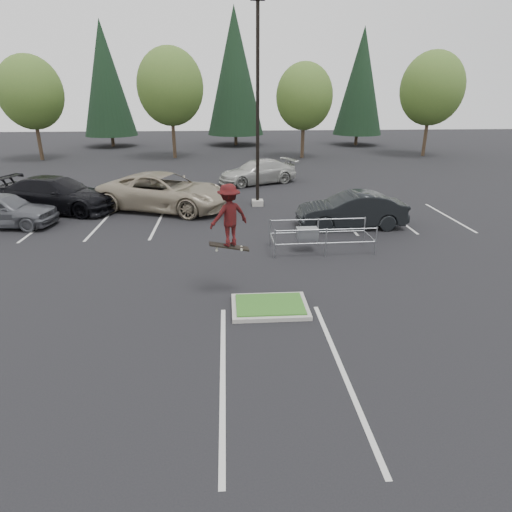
{
  "coord_description": "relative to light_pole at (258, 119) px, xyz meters",
  "views": [
    {
      "loc": [
        -1.15,
        -10.97,
        5.9
      ],
      "look_at": [
        -0.3,
        1.5,
        1.07
      ],
      "focal_mm": 30.0,
      "sensor_mm": 36.0,
      "label": 1
    }
  ],
  "objects": [
    {
      "name": "decid_b",
      "position": [
        -6.51,
        18.53,
        1.48
      ],
      "size": [
        5.89,
        5.89,
        9.64
      ],
      "color": "#38281C",
      "rests_on": "ground"
    },
    {
      "name": "car_far_silver",
      "position": [
        0.53,
        6.0,
        -3.77
      ],
      "size": [
        5.84,
        4.21,
        1.57
      ],
      "primitive_type": "imported",
      "rotation": [
        0.0,
        0.0,
        5.13
      ],
      "color": "#B4B5AF",
      "rests_on": "ground"
    },
    {
      "name": "ground",
      "position": [
        -0.5,
        -12.0,
        -4.56
      ],
      "size": [
        120.0,
        120.0,
        0.0
      ],
      "primitive_type": "plane",
      "color": "black",
      "rests_on": "ground"
    },
    {
      "name": "grass_median",
      "position": [
        -0.5,
        -12.0,
        -4.48
      ],
      "size": [
        2.2,
        1.6,
        0.16
      ],
      "color": "#A19D96",
      "rests_on": "ground"
    },
    {
      "name": "conif_b",
      "position": [
        -0.5,
        28.5,
        3.29
      ],
      "size": [
        6.38,
        6.38,
        14.5
      ],
      "color": "#38281C",
      "rests_on": "ground"
    },
    {
      "name": "car_r_charc",
      "position": [
        4.0,
        -4.31,
        -3.75
      ],
      "size": [
        4.91,
        1.77,
        1.61
      ],
      "primitive_type": "imported",
      "rotation": [
        0.0,
        0.0,
        4.73
      ],
      "color": "black",
      "rests_on": "ground"
    },
    {
      "name": "conif_c",
      "position": [
        13.5,
        27.5,
        2.29
      ],
      "size": [
        5.5,
        5.5,
        12.5
      ],
      "color": "#38281C",
      "rests_on": "ground"
    },
    {
      "name": "car_l_black",
      "position": [
        -10.5,
        -0.58,
        -3.66
      ],
      "size": [
        6.66,
        4.06,
        1.8
      ],
      "primitive_type": "imported",
      "rotation": [
        0.0,
        0.0,
        1.31
      ],
      "color": "black",
      "rests_on": "ground"
    },
    {
      "name": "decid_c",
      "position": [
        5.49,
        17.83,
        0.69
      ],
      "size": [
        5.12,
        5.12,
        8.38
      ],
      "color": "#38281C",
      "rests_on": "ground"
    },
    {
      "name": "stall_lines",
      "position": [
        -1.85,
        -5.98,
        -4.56
      ],
      "size": [
        22.62,
        17.6,
        0.01
      ],
      "color": "beige",
      "rests_on": "ground"
    },
    {
      "name": "conif_a",
      "position": [
        -14.5,
        28.0,
        2.54
      ],
      "size": [
        5.72,
        5.72,
        13.0
      ],
      "color": "#38281C",
      "rests_on": "ground"
    },
    {
      "name": "car_l_tan",
      "position": [
        -5.0,
        -0.5,
        -3.6
      ],
      "size": [
        7.6,
        5.44,
        1.92
      ],
      "primitive_type": "imported",
      "rotation": [
        0.0,
        0.0,
        1.21
      ],
      "color": "gray",
      "rests_on": "ground"
    },
    {
      "name": "car_l_grey",
      "position": [
        -12.0,
        -3.15,
        -3.75
      ],
      "size": [
        4.91,
        2.42,
        1.61
      ],
      "primitive_type": "imported",
      "rotation": [
        0.0,
        0.0,
        1.46
      ],
      "color": "#53555B",
      "rests_on": "ground"
    },
    {
      "name": "decid_d",
      "position": [
        17.49,
        18.33,
        1.35
      ],
      "size": [
        5.76,
        5.76,
        9.43
      ],
      "color": "#38281C",
      "rests_on": "ground"
    },
    {
      "name": "skateboarder",
      "position": [
        -1.64,
        -11.0,
        -2.03
      ],
      "size": [
        1.36,
        1.15,
        2.02
      ],
      "rotation": [
        0.0,
        0.0,
        3.62
      ],
      "color": "black",
      "rests_on": "ground"
    },
    {
      "name": "decid_a",
      "position": [
        -18.51,
        18.03,
        1.02
      ],
      "size": [
        5.44,
        5.44,
        8.91
      ],
      "color": "#38281C",
      "rests_on": "ground"
    },
    {
      "name": "cart_corral",
      "position": [
        1.55,
        -7.29,
        -3.86
      ],
      "size": [
        3.97,
        1.51,
        1.12
      ],
      "rotation": [
        0.0,
        0.0,
        0.02
      ],
      "color": "gray",
      "rests_on": "ground"
    },
    {
      "name": "light_pole",
      "position": [
        0.0,
        0.0,
        0.0
      ],
      "size": [
        0.7,
        0.6,
        10.12
      ],
      "color": "#A19D96",
      "rests_on": "ground"
    }
  ]
}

